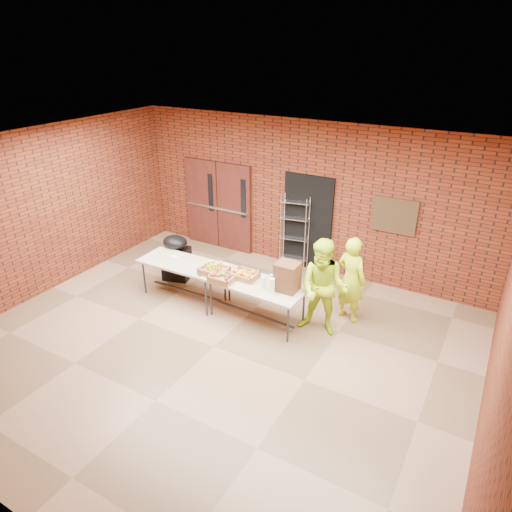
{
  "coord_description": "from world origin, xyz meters",
  "views": [
    {
      "loc": [
        3.69,
        -5.01,
        4.64
      ],
      "look_at": [
        0.01,
        1.4,
        1.09
      ],
      "focal_mm": 32.0,
      "sensor_mm": 36.0,
      "label": 1
    }
  ],
  "objects": [
    {
      "name": "room",
      "position": [
        0.0,
        0.0,
        1.6
      ],
      "size": [
        8.08,
        7.08,
        3.28
      ],
      "color": "brown",
      "rests_on": "ground"
    },
    {
      "name": "double_doors",
      "position": [
        -2.2,
        3.44,
        1.05
      ],
      "size": [
        1.78,
        0.12,
        2.1
      ],
      "color": "#4B1E15",
      "rests_on": "room"
    },
    {
      "name": "dark_doorway",
      "position": [
        0.1,
        3.46,
        1.05
      ],
      "size": [
        1.1,
        0.06,
        2.1
      ],
      "primitive_type": "cube",
      "color": "black",
      "rests_on": "room"
    },
    {
      "name": "bronze_plaque",
      "position": [
        1.9,
        3.45,
        1.55
      ],
      "size": [
        0.85,
        0.04,
        0.7
      ],
      "primitive_type": "cube",
      "color": "#3A2817",
      "rests_on": "room"
    },
    {
      "name": "wire_rack",
      "position": [
        -0.14,
        3.32,
        0.83
      ],
      "size": [
        0.63,
        0.31,
        1.66
      ],
      "primitive_type": null,
      "rotation": [
        0.0,
        0.0,
        0.18
      ],
      "color": "#B4B3BB",
      "rests_on": "room"
    },
    {
      "name": "table_left",
      "position": [
        -1.39,
        1.09,
        0.68
      ],
      "size": [
        1.83,
        0.8,
        0.75
      ],
      "rotation": [
        0.0,
        0.0,
        0.02
      ],
      "color": "#B8A88C",
      "rests_on": "room"
    },
    {
      "name": "table_right",
      "position": [
        0.18,
        1.04,
        0.7
      ],
      "size": [
        1.9,
        0.86,
        0.77
      ],
      "rotation": [
        0.0,
        0.0,
        -0.05
      ],
      "color": "#B8A88C",
      "rests_on": "room"
    },
    {
      "name": "basket_bananas",
      "position": [
        -0.63,
        0.98,
        0.83
      ],
      "size": [
        0.49,
        0.38,
        0.15
      ],
      "color": "#A97244",
      "rests_on": "table_right"
    },
    {
      "name": "basket_oranges",
      "position": [
        -0.06,
        1.11,
        0.83
      ],
      "size": [
        0.46,
        0.36,
        0.14
      ],
      "color": "#A97244",
      "rests_on": "table_right"
    },
    {
      "name": "basket_apples",
      "position": [
        -0.35,
        0.83,
        0.83
      ],
      "size": [
        0.44,
        0.34,
        0.14
      ],
      "color": "#A97244",
      "rests_on": "table_right"
    },
    {
      "name": "muffin_tray",
      "position": [
        -0.8,
        1.04,
        0.79
      ],
      "size": [
        0.38,
        0.38,
        0.09
      ],
      "color": "#144713",
      "rests_on": "table_left"
    },
    {
      "name": "napkin_box",
      "position": [
        -1.68,
        1.12,
        0.77
      ],
      "size": [
        0.16,
        0.11,
        0.05
      ],
      "primitive_type": "cube",
      "color": "white",
      "rests_on": "table_left"
    },
    {
      "name": "coffee_dispenser",
      "position": [
        0.78,
        1.1,
        1.02
      ],
      "size": [
        0.38,
        0.34,
        0.5
      ],
      "primitive_type": "cube",
      "color": "#532E1C",
      "rests_on": "table_right"
    },
    {
      "name": "cup_stack_front",
      "position": [
        0.4,
        0.96,
        0.87
      ],
      "size": [
        0.07,
        0.07,
        0.21
      ],
      "primitive_type": "cylinder",
      "color": "white",
      "rests_on": "table_right"
    },
    {
      "name": "cup_stack_mid",
      "position": [
        0.61,
        0.89,
        0.9
      ],
      "size": [
        0.09,
        0.09,
        0.26
      ],
      "primitive_type": "cylinder",
      "color": "white",
      "rests_on": "table_right"
    },
    {
      "name": "cup_stack_back",
      "position": [
        0.52,
        1.06,
        0.89
      ],
      "size": [
        0.08,
        0.08,
        0.24
      ],
      "primitive_type": "cylinder",
      "color": "white",
      "rests_on": "table_right"
    },
    {
      "name": "covered_grill",
      "position": [
        -2.05,
        1.62,
        0.49
      ],
      "size": [
        0.63,
        0.57,
        0.97
      ],
      "rotation": [
        0.0,
        0.0,
        0.27
      ],
      "color": "black",
      "rests_on": "room"
    },
    {
      "name": "volunteer_woman",
      "position": [
        1.63,
        1.94,
        0.8
      ],
      "size": [
        0.67,
        0.54,
        1.6
      ],
      "primitive_type": "imported",
      "rotation": [
        0.0,
        0.0,
        2.84
      ],
      "color": "#BAE219",
      "rests_on": "room"
    },
    {
      "name": "volunteer_man",
      "position": [
        1.36,
        1.3,
        0.86
      ],
      "size": [
        0.88,
        0.71,
        1.72
      ],
      "primitive_type": "imported",
      "rotation": [
        0.0,
        0.0,
        0.07
      ],
      "color": "#BAE219",
      "rests_on": "room"
    }
  ]
}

